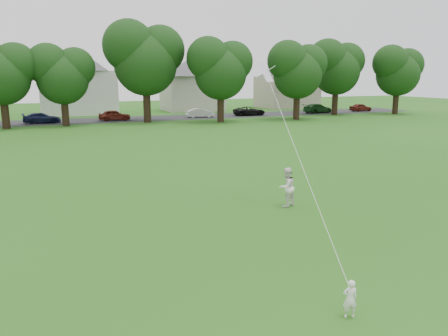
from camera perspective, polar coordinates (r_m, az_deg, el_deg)
name	(u,v)px	position (r m, az deg, el deg)	size (l,w,h in m)	color
ground	(241,268)	(11.95, 2.23, -12.86)	(160.00, 160.00, 0.00)	#225A14
street	(87,121)	(52.28, -17.51, 5.91)	(90.00, 7.00, 0.01)	#2D2D30
toddler	(350,299)	(9.92, 16.14, -16.09)	(0.31, 0.20, 0.85)	white
older_boy	(287,187)	(17.13, 8.17, -2.49)	(0.75, 0.59, 1.55)	white
kite	(295,148)	(13.25, 9.28, 2.57)	(1.74, 4.81, 10.16)	silver
tree_row	(95,60)	(46.02, -16.46, 13.36)	(83.71, 10.13, 11.13)	black
parked_cars	(130,115)	(51.87, -12.19, 6.80)	(71.54, 2.21, 1.24)	black
house_row	(52,75)	(61.85, -21.55, 11.17)	(77.26, 14.27, 10.62)	silver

